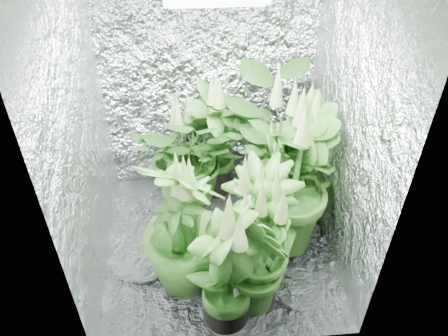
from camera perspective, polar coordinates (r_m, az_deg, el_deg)
name	(u,v)px	position (r m, az deg, el deg)	size (l,w,h in m)	color
ground	(218,244)	(3.29, -0.75, -9.90)	(1.60, 1.60, 0.00)	silver
walls	(217,131)	(2.64, -0.93, 4.79)	(1.62, 1.62, 2.00)	silver
plant_a	(189,153)	(3.40, -4.65, 1.93)	(0.93, 0.93, 0.94)	black
plant_b	(214,141)	(3.45, -1.27, 3.50)	(0.72, 0.72, 1.06)	black
plant_c	(292,182)	(2.98, 8.92, -1.76)	(0.68, 0.68, 1.21)	black
plant_d	(183,227)	(2.73, -5.34, -7.74)	(0.76, 0.76, 1.07)	black
plant_e	(290,155)	(3.19, 8.56, 1.71)	(1.20, 1.20, 1.21)	black
plant_f	(227,270)	(2.53, 0.34, -13.13)	(0.65, 0.65, 1.04)	black
plant_g	(260,256)	(2.64, 4.70, -11.32)	(0.55, 0.55, 0.96)	black
plant_h	(258,226)	(2.79, 4.44, -7.61)	(0.71, 0.71, 0.99)	black
circulation_fan	(291,204)	(3.39, 8.68, -4.66)	(0.16, 0.36, 0.41)	black
plant_label	(237,292)	(2.66, 1.73, -15.90)	(0.04, 0.01, 0.07)	white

